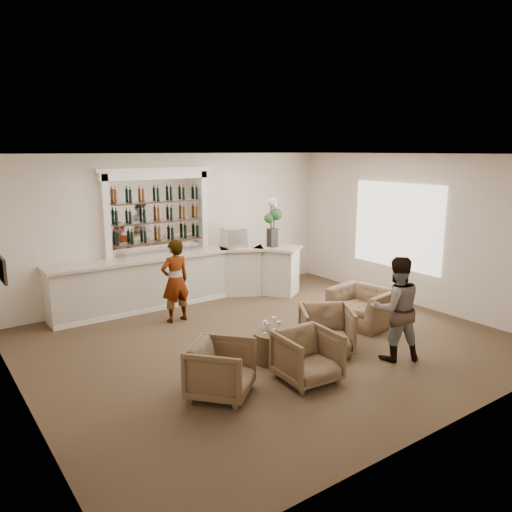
{
  "coord_description": "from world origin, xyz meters",
  "views": [
    {
      "loc": [
        -5.04,
        -6.72,
        3.37
      ],
      "look_at": [
        0.37,
        0.9,
        1.38
      ],
      "focal_mm": 35.0,
      "sensor_mm": 36.0,
      "label": 1
    }
  ],
  "objects_px": {
    "armchair_right": "(326,330)",
    "espresso_machine": "(234,238)",
    "guest": "(396,309)",
    "armchair_center": "(308,356)",
    "bar_counter": "(182,278)",
    "armchair_far": "(362,307)",
    "sommelier": "(175,281)",
    "armchair_left": "(221,369)",
    "cocktail_table": "(272,347)",
    "flower_vase": "(272,219)"
  },
  "relations": [
    {
      "from": "armchair_left",
      "to": "armchair_center",
      "type": "relative_size",
      "value": 1.01
    },
    {
      "from": "armchair_center",
      "to": "armchair_left",
      "type": "bearing_deg",
      "value": 169.03
    },
    {
      "from": "cocktail_table",
      "to": "espresso_machine",
      "type": "height_order",
      "value": "espresso_machine"
    },
    {
      "from": "armchair_center",
      "to": "espresso_machine",
      "type": "relative_size",
      "value": 1.65
    },
    {
      "from": "armchair_far",
      "to": "espresso_machine",
      "type": "xyz_separation_m",
      "value": [
        -0.88,
        3.26,
        1.0
      ]
    },
    {
      "from": "guest",
      "to": "armchair_far",
      "type": "distance_m",
      "value": 1.71
    },
    {
      "from": "bar_counter",
      "to": "armchair_far",
      "type": "height_order",
      "value": "bar_counter"
    },
    {
      "from": "armchair_far",
      "to": "armchair_left",
      "type": "bearing_deg",
      "value": -87.77
    },
    {
      "from": "bar_counter",
      "to": "armchair_right",
      "type": "distance_m",
      "value": 3.97
    },
    {
      "from": "armchair_left",
      "to": "armchair_far",
      "type": "distance_m",
      "value": 3.87
    },
    {
      "from": "sommelier",
      "to": "armchair_left",
      "type": "distance_m",
      "value": 3.33
    },
    {
      "from": "armchair_center",
      "to": "armchair_right",
      "type": "distance_m",
      "value": 1.18
    },
    {
      "from": "cocktail_table",
      "to": "guest",
      "type": "xyz_separation_m",
      "value": [
        1.7,
        -1.07,
        0.61
      ]
    },
    {
      "from": "bar_counter",
      "to": "armchair_center",
      "type": "bearing_deg",
      "value": -93.45
    },
    {
      "from": "bar_counter",
      "to": "armchair_center",
      "type": "distance_m",
      "value": 4.55
    },
    {
      "from": "armchair_center",
      "to": "armchair_right",
      "type": "height_order",
      "value": "armchair_right"
    },
    {
      "from": "sommelier",
      "to": "guest",
      "type": "distance_m",
      "value": 4.28
    },
    {
      "from": "sommelier",
      "to": "flower_vase",
      "type": "xyz_separation_m",
      "value": [
        2.78,
        0.49,
        0.96
      ]
    },
    {
      "from": "bar_counter",
      "to": "sommelier",
      "type": "relative_size",
      "value": 3.44
    },
    {
      "from": "bar_counter",
      "to": "armchair_left",
      "type": "relative_size",
      "value": 6.72
    },
    {
      "from": "cocktail_table",
      "to": "bar_counter",
      "type": "bearing_deg",
      "value": 85.65
    },
    {
      "from": "armchair_right",
      "to": "bar_counter",
      "type": "bearing_deg",
      "value": 132.45
    },
    {
      "from": "guest",
      "to": "flower_vase",
      "type": "bearing_deg",
      "value": -73.22
    },
    {
      "from": "cocktail_table",
      "to": "armchair_far",
      "type": "distance_m",
      "value": 2.53
    },
    {
      "from": "bar_counter",
      "to": "armchair_right",
      "type": "height_order",
      "value": "bar_counter"
    },
    {
      "from": "flower_vase",
      "to": "espresso_machine",
      "type": "bearing_deg",
      "value": 148.58
    },
    {
      "from": "guest",
      "to": "armchair_far",
      "type": "xyz_separation_m",
      "value": [
        0.79,
        1.44,
        -0.5
      ]
    },
    {
      "from": "armchair_far",
      "to": "espresso_machine",
      "type": "relative_size",
      "value": 2.19
    },
    {
      "from": "bar_counter",
      "to": "armchair_right",
      "type": "xyz_separation_m",
      "value": [
        0.71,
        -3.9,
        -0.18
      ]
    },
    {
      "from": "armchair_right",
      "to": "espresso_machine",
      "type": "bearing_deg",
      "value": 112.86
    },
    {
      "from": "armchair_right",
      "to": "espresso_machine",
      "type": "relative_size",
      "value": 1.7
    },
    {
      "from": "espresso_machine",
      "to": "flower_vase",
      "type": "xyz_separation_m",
      "value": [
        0.78,
        -0.47,
        0.42
      ]
    },
    {
      "from": "cocktail_table",
      "to": "armchair_center",
      "type": "xyz_separation_m",
      "value": [
        0.01,
        -0.86,
        0.13
      ]
    },
    {
      "from": "sommelier",
      "to": "guest",
      "type": "height_order",
      "value": "guest"
    },
    {
      "from": "cocktail_table",
      "to": "flower_vase",
      "type": "distance_m",
      "value": 4.25
    },
    {
      "from": "flower_vase",
      "to": "armchair_far",
      "type": "bearing_deg",
      "value": -87.92
    },
    {
      "from": "guest",
      "to": "armchair_center",
      "type": "height_order",
      "value": "guest"
    },
    {
      "from": "bar_counter",
      "to": "flower_vase",
      "type": "distance_m",
      "value": 2.49
    },
    {
      "from": "armchair_right",
      "to": "armchair_far",
      "type": "relative_size",
      "value": 0.78
    },
    {
      "from": "sommelier",
      "to": "armchair_center",
      "type": "distance_m",
      "value": 3.58
    },
    {
      "from": "armchair_left",
      "to": "armchair_center",
      "type": "distance_m",
      "value": 1.33
    },
    {
      "from": "armchair_center",
      "to": "espresso_machine",
      "type": "bearing_deg",
      "value": 74.69
    },
    {
      "from": "armchair_left",
      "to": "armchair_far",
      "type": "height_order",
      "value": "armchair_left"
    },
    {
      "from": "sommelier",
      "to": "armchair_center",
      "type": "bearing_deg",
      "value": 92.69
    },
    {
      "from": "armchair_center",
      "to": "armchair_far",
      "type": "distance_m",
      "value": 2.78
    },
    {
      "from": "armchair_left",
      "to": "armchair_center",
      "type": "xyz_separation_m",
      "value": [
        1.28,
        -0.35,
        -0.0
      ]
    },
    {
      "from": "armchair_left",
      "to": "armchair_right",
      "type": "relative_size",
      "value": 0.98
    },
    {
      "from": "cocktail_table",
      "to": "armchair_left",
      "type": "xyz_separation_m",
      "value": [
        -1.27,
        -0.51,
        0.14
      ]
    },
    {
      "from": "guest",
      "to": "armchair_left",
      "type": "xyz_separation_m",
      "value": [
        -2.98,
        0.56,
        -0.47
      ]
    },
    {
      "from": "bar_counter",
      "to": "armchair_left",
      "type": "height_order",
      "value": "bar_counter"
    }
  ]
}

